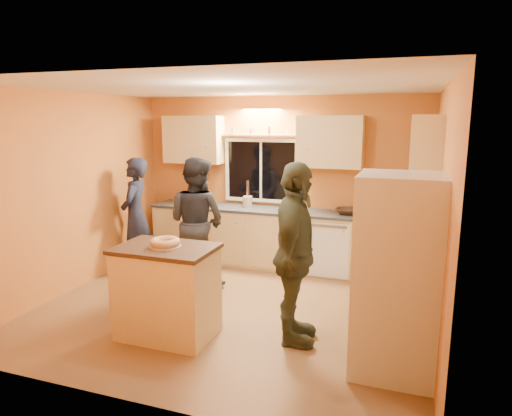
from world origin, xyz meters
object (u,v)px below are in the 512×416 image
at_px(island, 167,291).
at_px(person_right, 295,255).
at_px(person_left, 136,215).
at_px(refrigerator, 397,276).
at_px(person_center, 197,222).

xyz_separation_m(island, person_right, (1.28, 0.31, 0.43)).
distance_m(island, person_left, 2.34).
xyz_separation_m(refrigerator, person_left, (-3.79, 1.67, -0.05)).
bearing_deg(refrigerator, person_center, 151.85).
relative_size(person_center, person_right, 0.95).
distance_m(refrigerator, person_center, 3.02).
height_order(refrigerator, person_center, refrigerator).
height_order(island, person_right, person_right).
xyz_separation_m(refrigerator, island, (-2.27, -0.08, -0.41)).
distance_m(refrigerator, person_right, 1.01).
bearing_deg(person_right, refrigerator, -110.61).
bearing_deg(refrigerator, person_left, 156.26).
distance_m(person_left, person_right, 3.15).
bearing_deg(person_center, person_right, 156.60).
relative_size(refrigerator, person_left, 1.06).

